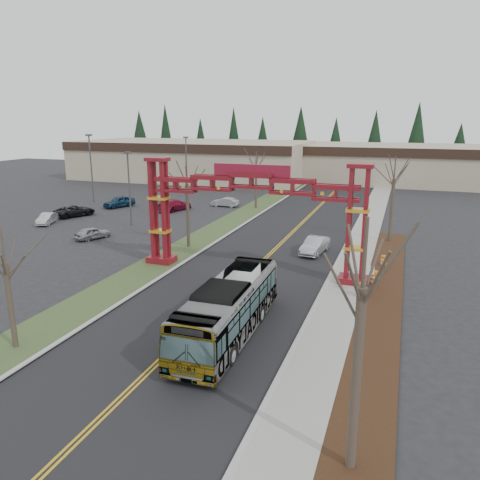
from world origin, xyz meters
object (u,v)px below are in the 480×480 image
at_px(parked_car_mid_a, 174,205).
at_px(street_sign, 370,275).
at_px(parked_car_near_b, 47,219).
at_px(parked_car_near_a, 93,233).
at_px(bare_tree_median_near, 5,263).
at_px(light_pole_near, 129,183).
at_px(bare_tree_right_near, 362,289).
at_px(transit_bus, 229,308).
at_px(parked_car_mid_b, 119,202).
at_px(bare_tree_median_far, 256,168).
at_px(bare_tree_right_far, 394,180).
at_px(light_pole_mid, 91,163).
at_px(barrel_north, 384,261).
at_px(parked_car_far_a, 225,202).
at_px(barrel_mid, 375,279).
at_px(parked_car_near_c, 75,211).
at_px(light_pole_far, 186,160).
at_px(bare_tree_median_mid, 187,184).
at_px(retail_building_east, 401,164).
at_px(silver_sedan, 315,245).
at_px(gateway_arch, 251,199).
at_px(retail_building_west, 194,160).

xyz_separation_m(parked_car_mid_a, street_sign, (27.09, -23.76, 0.88)).
bearing_deg(parked_car_near_b, parked_car_near_a, -42.90).
bearing_deg(bare_tree_median_near, light_pole_near, 110.35).
height_order(parked_car_mid_a, bare_tree_right_near, bare_tree_right_near).
relative_size(transit_bus, parked_car_mid_b, 2.60).
xyz_separation_m(parked_car_near_a, bare_tree_median_far, (10.63, 21.65, 4.92)).
relative_size(bare_tree_right_far, light_pole_mid, 0.86).
bearing_deg(barrel_north, bare_tree_median_near, -129.75).
distance_m(parked_car_near_a, light_pole_mid, 23.16).
distance_m(parked_car_mid_a, parked_car_mid_b, 8.34).
relative_size(parked_car_near_b, parked_car_far_a, 0.98).
distance_m(parked_car_near_b, street_sign, 39.03).
relative_size(bare_tree_median_near, bare_tree_right_far, 0.79).
height_order(bare_tree_median_near, bare_tree_right_near, bare_tree_right_near).
bearing_deg(bare_tree_right_far, light_pole_near, -175.79).
bearing_deg(barrel_mid, parked_car_near_c, 159.95).
bearing_deg(barrel_north, light_pole_far, 135.77).
distance_m(bare_tree_median_mid, bare_tree_median_far, 21.30).
bearing_deg(bare_tree_right_far, retail_building_east, 90.00).
relative_size(bare_tree_right_far, barrel_north, 9.33).
bearing_deg(barrel_mid, bare_tree_right_far, 87.91).
xyz_separation_m(parked_car_near_a, bare_tree_median_mid, (10.63, 0.36, 5.41)).
bearing_deg(parked_car_near_b, parked_car_far_a, 28.83).
xyz_separation_m(parked_car_mid_a, parked_car_far_a, (5.34, 4.95, -0.13)).
xyz_separation_m(silver_sedan, bare_tree_median_near, (-11.76, -23.42, 4.01)).
distance_m(parked_car_near_b, bare_tree_median_mid, 21.06).
relative_size(parked_car_mid_a, light_pole_mid, 0.54).
bearing_deg(parked_car_mid_a, silver_sedan, 163.37).
bearing_deg(light_pole_mid, parked_car_mid_a, -7.33).
height_order(bare_tree_median_mid, bare_tree_right_far, bare_tree_right_far).
bearing_deg(silver_sedan, barrel_mid, -43.39).
distance_m(parked_car_near_c, light_pole_far, 25.29).
xyz_separation_m(parked_car_mid_b, parked_car_far_a, (13.67, 5.34, -0.13)).
bearing_deg(barrel_mid, light_pole_far, 131.29).
height_order(silver_sedan, bare_tree_median_far, bare_tree_median_far).
bearing_deg(street_sign, parked_car_far_a, 127.15).
distance_m(transit_bus, parked_car_near_a, 26.29).
bearing_deg(parked_car_near_b, silver_sedan, -22.45).
bearing_deg(transit_bus, bare_tree_median_mid, 121.04).
xyz_separation_m(retail_building_east, light_pole_far, (-34.06, -23.54, 1.70)).
bearing_deg(silver_sedan, bare_tree_median_near, -109.15).
xyz_separation_m(gateway_arch, retail_building_west, (-30.00, 53.96, -2.22)).
xyz_separation_m(transit_bus, light_pole_near, (-20.64, 22.72, 3.21)).
bearing_deg(barrel_north, parked_car_far_a, 136.74).
distance_m(light_pole_far, barrel_mid, 51.07).
xyz_separation_m(parked_car_near_c, bare_tree_median_near, (19.81, -29.97, 4.05)).
bearing_deg(barrel_north, bare_tree_median_far, 130.09).
bearing_deg(light_pole_near, bare_tree_right_near, -47.60).
bearing_deg(retail_building_east, bare_tree_right_far, -90.00).
xyz_separation_m(parked_car_near_b, bare_tree_right_far, (38.00, 4.79, 5.59)).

